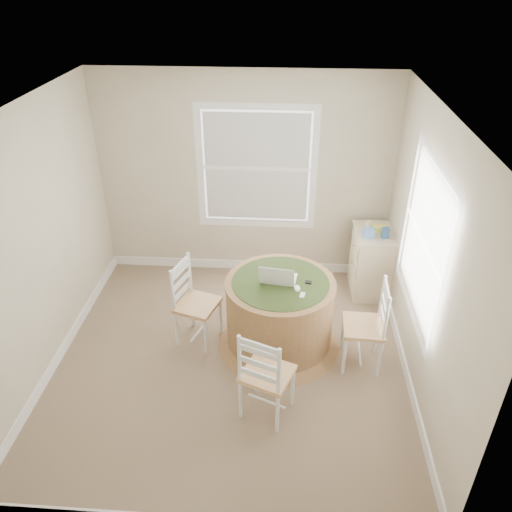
{
  "coord_description": "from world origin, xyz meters",
  "views": [
    {
      "loc": [
        0.54,
        -3.89,
        3.66
      ],
      "look_at": [
        0.24,
        0.45,
        1.02
      ],
      "focal_mm": 35.0,
      "sensor_mm": 36.0,
      "label": 1
    }
  ],
  "objects_px": {
    "round_table": "(280,311)",
    "chair_left": "(198,305)",
    "chair_right": "(363,326)",
    "chair_near": "(267,373)",
    "corner_chest": "(371,262)",
    "laptop": "(278,278)"
  },
  "relations": [
    {
      "from": "round_table",
      "to": "chair_left",
      "type": "xyz_separation_m",
      "value": [
        -0.87,
        0.02,
        0.03
      ]
    },
    {
      "from": "chair_left",
      "to": "chair_right",
      "type": "xyz_separation_m",
      "value": [
        1.72,
        -0.24,
        0.0
      ]
    },
    {
      "from": "chair_near",
      "to": "laptop",
      "type": "distance_m",
      "value": 1.04
    },
    {
      "from": "chair_near",
      "to": "laptop",
      "type": "height_order",
      "value": "laptop"
    },
    {
      "from": "round_table",
      "to": "laptop",
      "type": "xyz_separation_m",
      "value": [
        -0.02,
        0.02,
        0.4
      ]
    },
    {
      "from": "laptop",
      "to": "chair_left",
      "type": "bearing_deg",
      "value": 8.15
    },
    {
      "from": "chair_left",
      "to": "chair_near",
      "type": "height_order",
      "value": "same"
    },
    {
      "from": "chair_near",
      "to": "chair_left",
      "type": "bearing_deg",
      "value": -28.49
    },
    {
      "from": "chair_near",
      "to": "round_table",
      "type": "bearing_deg",
      "value": -72.9
    },
    {
      "from": "chair_left",
      "to": "corner_chest",
      "type": "height_order",
      "value": "chair_left"
    },
    {
      "from": "chair_right",
      "to": "corner_chest",
      "type": "bearing_deg",
      "value": 171.63
    },
    {
      "from": "laptop",
      "to": "corner_chest",
      "type": "relative_size",
      "value": 0.47
    },
    {
      "from": "round_table",
      "to": "chair_near",
      "type": "height_order",
      "value": "chair_near"
    },
    {
      "from": "chair_left",
      "to": "laptop",
      "type": "bearing_deg",
      "value": -72.06
    },
    {
      "from": "chair_left",
      "to": "corner_chest",
      "type": "xyz_separation_m",
      "value": [
        1.96,
        1.08,
        -0.06
      ]
    },
    {
      "from": "round_table",
      "to": "chair_right",
      "type": "xyz_separation_m",
      "value": [
        0.84,
        -0.22,
        0.03
      ]
    },
    {
      "from": "round_table",
      "to": "chair_left",
      "type": "distance_m",
      "value": 0.87
    },
    {
      "from": "chair_left",
      "to": "chair_near",
      "type": "relative_size",
      "value": 1.0
    },
    {
      "from": "chair_right",
      "to": "laptop",
      "type": "xyz_separation_m",
      "value": [
        -0.87,
        0.25,
        0.37
      ]
    },
    {
      "from": "chair_near",
      "to": "corner_chest",
      "type": "xyz_separation_m",
      "value": [
        1.18,
        2.04,
        -0.06
      ]
    },
    {
      "from": "chair_near",
      "to": "laptop",
      "type": "bearing_deg",
      "value": -71.34
    },
    {
      "from": "chair_left",
      "to": "chair_right",
      "type": "height_order",
      "value": "same"
    }
  ]
}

